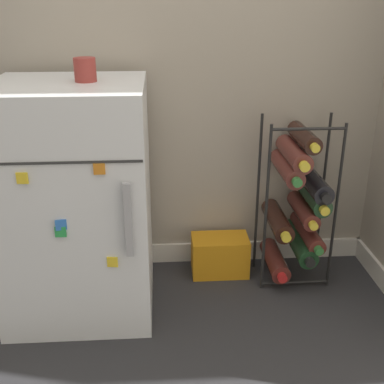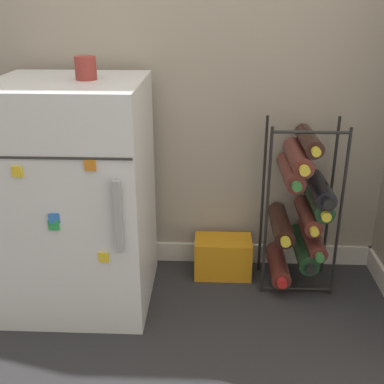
{
  "view_description": "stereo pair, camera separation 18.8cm",
  "coord_description": "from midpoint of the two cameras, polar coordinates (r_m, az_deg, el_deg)",
  "views": [
    {
      "loc": [
        -0.14,
        -1.44,
        1.16
      ],
      "look_at": [
        -0.03,
        0.3,
        0.44
      ],
      "focal_mm": 45.0,
      "sensor_mm": 36.0,
      "label": 1
    },
    {
      "loc": [
        0.05,
        -1.44,
        1.16
      ],
      "look_at": [
        -0.03,
        0.3,
        0.44
      ],
      "focal_mm": 45.0,
      "sensor_mm": 36.0,
      "label": 2
    }
  ],
  "objects": [
    {
      "name": "mini_fridge",
      "position": [
        1.86,
        -16.35,
        -1.17
      ],
      "size": [
        0.54,
        0.52,
        0.88
      ],
      "color": "silver",
      "rests_on": "ground_plane"
    },
    {
      "name": "ground_plane",
      "position": [
        1.85,
        -1.55,
        -16.41
      ],
      "size": [
        14.0,
        14.0,
        0.0
      ],
      "primitive_type": "plane",
      "color": "#28282B"
    },
    {
      "name": "fridge_top_cup",
      "position": [
        1.73,
        -15.71,
        13.76
      ],
      "size": [
        0.07,
        0.07,
        0.08
      ],
      "color": "maroon",
      "rests_on": "mini_fridge"
    },
    {
      "name": "soda_box",
      "position": [
        2.14,
        0.81,
        -7.55
      ],
      "size": [
        0.25,
        0.15,
        0.17
      ],
      "color": "orange",
      "rests_on": "ground_plane"
    },
    {
      "name": "wine_rack",
      "position": [
        2.02,
        9.75,
        -1.42
      ],
      "size": [
        0.3,
        0.33,
        0.71
      ],
      "color": "black",
      "rests_on": "ground_plane"
    }
  ]
}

